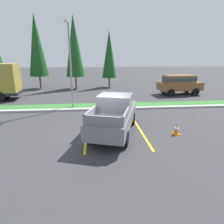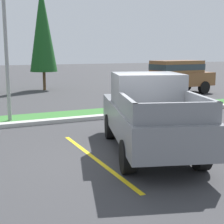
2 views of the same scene
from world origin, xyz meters
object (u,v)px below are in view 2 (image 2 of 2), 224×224
street_light (5,19)px  cypress_tree_right_inner (42,28)px  pickup_truck_main (149,113)px  suv_distant (178,74)px

street_light → cypress_tree_right_inner: (3.82, 10.26, 0.40)m
pickup_truck_main → suv_distant: bearing=50.9°
pickup_truck_main → suv_distant: same height
pickup_truck_main → cypress_tree_right_inner: (0.99, 15.65, 3.17)m
street_light → cypress_tree_right_inner: 10.96m
cypress_tree_right_inner → street_light: bearing=-110.4°
suv_distant → street_light: bearing=-157.2°
pickup_truck_main → street_light: bearing=117.7°
street_light → cypress_tree_right_inner: bearing=69.6°
street_light → pickup_truck_main: bearing=-62.3°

